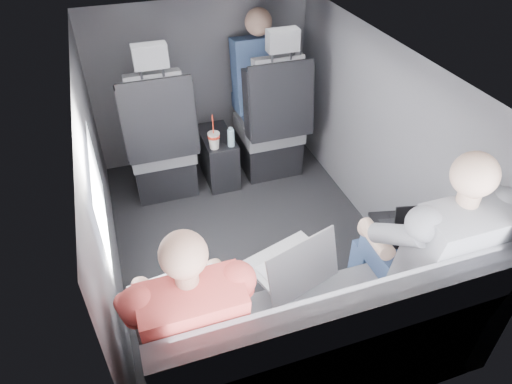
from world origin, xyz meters
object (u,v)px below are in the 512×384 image
object	(u,v)px
center_console	(218,157)
passenger_rear_right	(429,252)
soda_cup	(214,140)
water_bottle	(231,137)
laptop_white	(174,298)
passenger_front_right	(258,76)
front_seat_right	(271,129)
passenger_rear_left	(190,321)
front_seat_left	(161,148)
laptop_silver	(294,264)
rear_bench	(319,344)
laptop_black	(413,226)

from	to	relation	value
center_console	passenger_rear_right	size ratio (longest dim) A/B	0.37
soda_cup	water_bottle	bearing A→B (deg)	-4.56
laptop_white	passenger_front_right	distance (m)	2.20
front_seat_right	soda_cup	bearing A→B (deg)	-165.96
laptop_white	passenger_rear_left	world-z (taller)	passenger_rear_left
front_seat_right	laptop_white	xyz separation A→B (m)	(-1.09, -1.67, 0.24)
center_console	passenger_rear_left	bearing A→B (deg)	-107.85
soda_cup	front_seat_right	bearing A→B (deg)	14.04
front_seat_left	laptop_silver	size ratio (longest dim) A/B	2.78
passenger_front_right	soda_cup	bearing A→B (deg)	-141.62
center_console	rear_bench	distance (m)	1.94
center_console	laptop_white	size ratio (longest dim) A/B	1.20
front_seat_right	rear_bench	bearing A→B (deg)	-103.31
laptop_black	laptop_silver	bearing A→B (deg)	-175.60
rear_bench	laptop_black	world-z (taller)	rear_bench
front_seat_left	rear_bench	xyz separation A→B (m)	(0.45, -1.90, -0.09)
laptop_black	front_seat_left	bearing A→B (deg)	124.94
soda_cup	center_console	bearing A→B (deg)	69.66
laptop_silver	laptop_black	bearing A→B (deg)	4.40
laptop_black	passenger_front_right	xyz separation A→B (m)	(-0.24, 1.85, 0.12)
laptop_silver	passenger_rear_right	bearing A→B (deg)	-13.50
laptop_white	laptop_silver	xyz separation A→B (m)	(0.59, 0.02, 0.00)
front_seat_right	water_bottle	distance (m)	0.41
front_seat_right	soda_cup	size ratio (longest dim) A/B	4.49
laptop_white	passenger_rear_left	size ratio (longest dim) A/B	0.33
water_bottle	laptop_silver	distance (m)	1.53
passenger_rear_left	passenger_front_right	bearing A→B (deg)	63.71
soda_cup	passenger_rear_left	distance (m)	1.77
water_bottle	passenger_rear_left	xyz separation A→B (m)	(-0.66, -1.67, 0.16)
rear_bench	passenger_rear_right	size ratio (longest dim) A/B	1.24
rear_bench	laptop_silver	size ratio (longest dim) A/B	3.52
front_seat_right	passenger_rear_left	bearing A→B (deg)	-120.04
rear_bench	passenger_rear_left	distance (m)	0.68
water_bottle	passenger_front_right	bearing A→B (deg)	48.03
front_seat_right	rear_bench	xyz separation A→B (m)	(-0.45, -1.90, -0.09)
soda_cup	water_bottle	size ratio (longest dim) A/B	1.80
passenger_front_right	laptop_white	bearing A→B (deg)	-118.90
front_seat_right	passenger_rear_left	xyz separation A→B (m)	(-1.04, -1.81, 0.23)
passenger_rear_left	passenger_front_right	size ratio (longest dim) A/B	1.41
rear_bench	passenger_rear_right	world-z (taller)	passenger_rear_right
front_seat_left	soda_cup	size ratio (longest dim) A/B	4.49
front_seat_left	passenger_rear_left	world-z (taller)	front_seat_left
laptop_silver	passenger_rear_right	distance (m)	0.67
laptop_black	passenger_rear_left	distance (m)	1.28
laptop_black	passenger_rear_right	bearing A→B (deg)	-105.31
laptop_white	laptop_silver	world-z (taller)	laptop_silver
passenger_rear_left	soda_cup	bearing A→B (deg)	72.40
front_seat_right	laptop_black	xyz separation A→B (m)	(0.21, -1.60, 0.23)
front_seat_right	laptop_black	size ratio (longest dim) A/B	3.19
passenger_rear_right	passenger_front_right	xyz separation A→B (m)	(-0.18, 2.07, 0.10)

